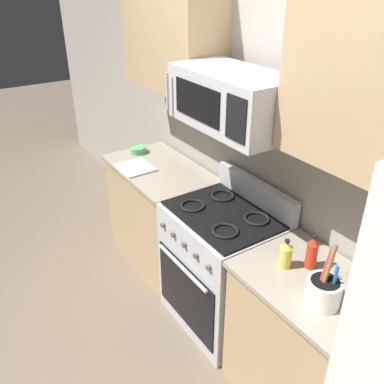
% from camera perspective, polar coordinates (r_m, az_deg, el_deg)
% --- Properties ---
extents(ground_plane, '(16.00, 16.00, 0.00)m').
position_cam_1_polar(ground_plane, '(3.10, -6.07, -21.03)').
color(ground_plane, '#6B5B4C').
extents(wall_back, '(8.00, 0.10, 2.60)m').
position_cam_1_polar(wall_back, '(2.80, 10.81, 5.89)').
color(wall_back, '#9E998E').
rests_on(wall_back, ground).
extents(counter_left, '(0.99, 0.61, 0.91)m').
position_cam_1_polar(counter_left, '(3.62, -4.35, -3.10)').
color(counter_left, tan).
rests_on(counter_left, ground).
extents(range_oven, '(0.76, 0.65, 1.09)m').
position_cam_1_polar(range_oven, '(3.01, 4.11, -10.25)').
color(range_oven, '#B2B5BA').
rests_on(range_oven, ground).
extents(counter_right, '(0.77, 0.61, 0.91)m').
position_cam_1_polar(counter_right, '(2.62, 14.88, -19.21)').
color(counter_right, tan).
rests_on(counter_right, ground).
extents(microwave, '(0.79, 0.44, 0.33)m').
position_cam_1_polar(microwave, '(2.45, 5.61, 12.60)').
color(microwave, '#B2B5BA').
extents(upper_cabinets_left, '(0.98, 0.34, 0.79)m').
position_cam_1_polar(upper_cabinets_left, '(3.19, -2.87, 20.97)').
color(upper_cabinets_left, tan).
extents(upper_cabinets_right, '(0.76, 0.34, 0.79)m').
position_cam_1_polar(upper_cabinets_right, '(1.97, 23.61, 13.86)').
color(upper_cabinets_right, tan).
extents(utensil_crock, '(0.17, 0.17, 0.35)m').
position_cam_1_polar(utensil_crock, '(2.14, 17.70, -12.84)').
color(utensil_crock, white).
rests_on(utensil_crock, counter_right).
extents(cutting_board, '(0.29, 0.27, 0.02)m').
position_cam_1_polar(cutting_board, '(3.41, -7.82, 3.35)').
color(cutting_board, silver).
rests_on(cutting_board, counter_left).
extents(bottle_hot_sauce, '(0.06, 0.06, 0.21)m').
position_cam_1_polar(bottle_hot_sauce, '(2.34, 16.21, -8.04)').
color(bottle_hot_sauce, red).
rests_on(bottle_hot_sauce, counter_right).
extents(bottle_oil, '(0.07, 0.07, 0.18)m').
position_cam_1_polar(bottle_oil, '(2.32, 12.81, -8.41)').
color(bottle_oil, gold).
rests_on(bottle_oil, counter_right).
extents(prep_bowl, '(0.15, 0.15, 0.06)m').
position_cam_1_polar(prep_bowl, '(3.70, -7.50, 5.86)').
color(prep_bowl, '#59AD66').
rests_on(prep_bowl, counter_left).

